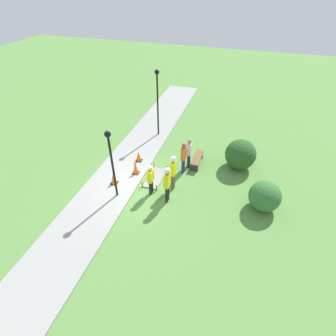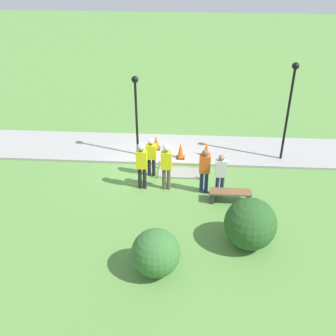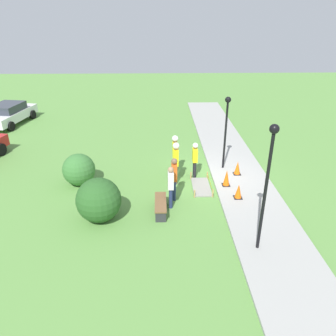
{
  "view_description": "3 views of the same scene",
  "coord_description": "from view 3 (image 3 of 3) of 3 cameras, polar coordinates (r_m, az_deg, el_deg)",
  "views": [
    {
      "loc": [
        8.92,
        4.49,
        8.87
      ],
      "look_at": [
        -0.86,
        1.37,
        0.95
      ],
      "focal_mm": 28.0,
      "sensor_mm": 36.0,
      "label": 1
    },
    {
      "loc": [
        -1.41,
        15.01,
        9.23
      ],
      "look_at": [
        -0.61,
        1.99,
        1.09
      ],
      "focal_mm": 45.0,
      "sensor_mm": 36.0,
      "label": 2
    },
    {
      "loc": [
        -13.69,
        2.44,
        6.96
      ],
      "look_at": [
        -0.94,
        2.09,
        0.95
      ],
      "focal_mm": 35.0,
      "sensor_mm": 36.0,
      "label": 3
    }
  ],
  "objects": [
    {
      "name": "worker_trainee",
      "position": [
        15.23,
        1.22,
        2.97
      ],
      "size": [
        0.4,
        0.28,
        1.95
      ],
      "color": "black",
      "rests_on": "ground_plane"
    },
    {
      "name": "bystander_in_gray_shirt",
      "position": [
        12.67,
        0.48,
        -2.9
      ],
      "size": [
        0.4,
        0.23,
        1.74
      ],
      "color": "navy",
      "rests_on": "ground_plane"
    },
    {
      "name": "bystander_in_orange_shirt",
      "position": [
        13.16,
        1.08,
        -1.47
      ],
      "size": [
        0.4,
        0.24,
        1.83
      ],
      "color": "navy",
      "rests_on": "ground_plane"
    },
    {
      "name": "shrub_rounded_mid",
      "position": [
        15.03,
        -15.26,
        -0.27
      ],
      "size": [
        1.44,
        1.44,
        1.44
      ],
      "color": "#387033",
      "rests_on": "ground_plane"
    },
    {
      "name": "park_bench",
      "position": [
        12.66,
        -1.3,
        -6.41
      ],
      "size": [
        1.5,
        0.44,
        0.47
      ],
      "color": "#2D2D33",
      "rests_on": "ground_plane"
    },
    {
      "name": "parked_car_white",
      "position": [
        25.43,
        -26.07,
        8.51
      ],
      "size": [
        4.76,
        2.68,
        1.41
      ],
      "rotation": [
        0.0,
        0.0,
        -0.16
      ],
      "color": "white",
      "rests_on": "ground_plane"
    },
    {
      "name": "lamppost_near",
      "position": [
        15.55,
        10.12,
        7.9
      ],
      "size": [
        0.28,
        0.28,
        3.51
      ],
      "color": "black",
      "rests_on": "sidewalk"
    },
    {
      "name": "traffic_cone_near_patch",
      "position": [
        13.71,
        12.17,
        -3.99
      ],
      "size": [
        0.34,
        0.34,
        0.62
      ],
      "color": "black",
      "rests_on": "sidewalk"
    },
    {
      "name": "ground_plane",
      "position": [
        15.55,
        7.65,
        -1.61
      ],
      "size": [
        60.0,
        60.0,
        0.0
      ],
      "primitive_type": "plane",
      "color": "#5B8E42"
    },
    {
      "name": "sidewalk",
      "position": [
        15.79,
        12.3,
        -1.37
      ],
      "size": [
        28.0,
        2.59,
        0.1
      ],
      "color": "#9E9E99",
      "rests_on": "ground_plane"
    },
    {
      "name": "worker_supervisor",
      "position": [
        14.39,
        1.39,
        1.6
      ],
      "size": [
        0.4,
        0.28,
        1.96
      ],
      "color": "brown",
      "rests_on": "ground_plane"
    },
    {
      "name": "wet_concrete_patch",
      "position": [
        14.58,
        5.8,
        -3.27
      ],
      "size": [
        1.75,
        0.81,
        0.35
      ],
      "color": "gray",
      "rests_on": "ground_plane"
    },
    {
      "name": "traffic_cone_sidewalk_edge",
      "position": [
        15.7,
        12.0,
        0.01
      ],
      "size": [
        0.34,
        0.34,
        0.64
      ],
      "color": "black",
      "rests_on": "sidewalk"
    },
    {
      "name": "lamppost_far",
      "position": [
        9.92,
        17.03,
        -0.76
      ],
      "size": [
        0.28,
        0.28,
        4.17
      ],
      "color": "black",
      "rests_on": "sidewalk"
    },
    {
      "name": "worker_assistant",
      "position": [
        15.14,
        4.71,
        1.91
      ],
      "size": [
        0.4,
        0.24,
        1.68
      ],
      "color": "black",
      "rests_on": "ground_plane"
    },
    {
      "name": "shrub_rounded_near",
      "position": [
        12.24,
        -11.97,
        -5.48
      ],
      "size": [
        1.66,
        1.66,
        1.66
      ],
      "color": "#285623",
      "rests_on": "ground_plane"
    },
    {
      "name": "traffic_cone_far_patch",
      "position": [
        14.56,
        10.15,
        -1.71
      ],
      "size": [
        0.34,
        0.34,
        0.73
      ],
      "color": "black",
      "rests_on": "sidewalk"
    }
  ]
}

